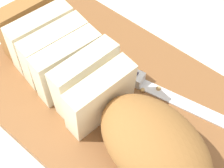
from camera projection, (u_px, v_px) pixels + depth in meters
The scene contains 8 objects.
ground_plane at pixel (112, 101), 0.54m from camera, with size 3.00×3.00×0.00m, color silver.
cutting_board at pixel (112, 98), 0.54m from camera, with size 0.44×0.30×0.02m, color brown.
bread_loaf at pixel (102, 96), 0.48m from camera, with size 0.40×0.16×0.09m.
bread_knife at pixel (137, 80), 0.54m from camera, with size 0.25×0.07×0.02m.
crumb_near_knife at pixel (115, 63), 0.56m from camera, with size 0.01×0.01×0.01m, color tan.
crumb_near_loaf at pixel (143, 90), 0.53m from camera, with size 0.01×0.01×0.01m, color tan.
crumb_stray_left at pixel (158, 88), 0.53m from camera, with size 0.01×0.01×0.01m, color tan.
crumb_stray_right at pixel (111, 90), 0.53m from camera, with size 0.01×0.01×0.01m, color tan.
Camera 1 is at (-0.19, 0.22, 0.46)m, focal length 53.84 mm.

